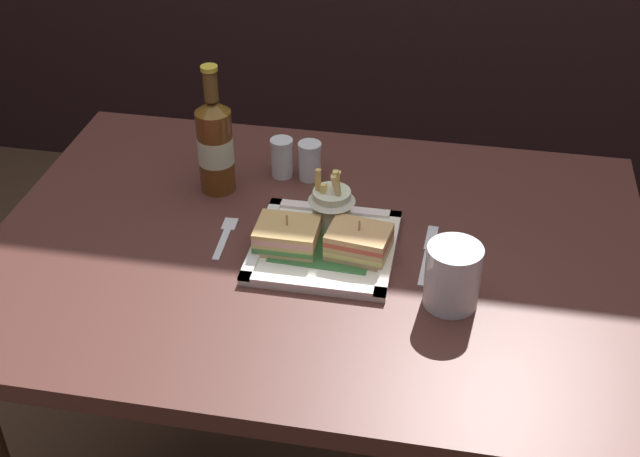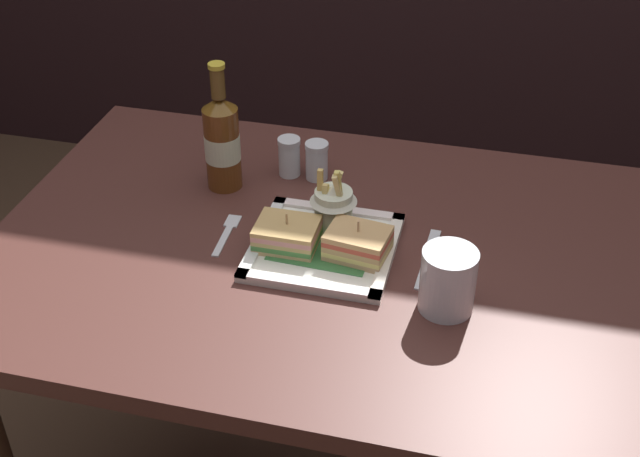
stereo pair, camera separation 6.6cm
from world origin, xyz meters
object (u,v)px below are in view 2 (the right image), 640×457
at_px(fries_cup, 333,202).
at_px(salt_shaker, 289,159).
at_px(fork, 227,232).
at_px(spoon, 452,256).
at_px(pepper_shaker, 317,163).
at_px(water_glass, 447,285).
at_px(knife, 428,256).
at_px(square_plate, 324,247).
at_px(beer_bottle, 222,141).
at_px(sandwich_half_left, 287,234).
at_px(dining_table, 316,298).
at_px(sandwich_half_right, 358,243).

bearing_deg(fries_cup, salt_shaker, 127.14).
height_order(fork, spoon, spoon).
bearing_deg(salt_shaker, pepper_shaker, -0.00).
distance_m(spoon, salt_shaker, 0.39).
relative_size(water_glass, knife, 0.61).
relative_size(square_plate, pepper_shaker, 3.18).
bearing_deg(square_plate, water_glass, -24.15).
distance_m(fries_cup, knife, 0.18).
distance_m(fork, salt_shaker, 0.22).
xyz_separation_m(beer_bottle, pepper_shaker, (0.16, 0.07, -0.06)).
height_order(beer_bottle, water_glass, beer_bottle).
relative_size(knife, spoon, 1.35).
bearing_deg(water_glass, square_plate, 155.85).
bearing_deg(water_glass, sandwich_half_left, 162.92).
bearing_deg(dining_table, beer_bottle, 145.74).
relative_size(beer_bottle, knife, 1.46).
bearing_deg(dining_table, pepper_shaker, 103.89).
xyz_separation_m(sandwich_half_left, fork, (-0.11, 0.02, -0.03)).
relative_size(square_plate, fork, 1.91).
bearing_deg(spoon, dining_table, -175.26).
bearing_deg(dining_table, fork, -179.34).
bearing_deg(sandwich_half_right, salt_shaker, 127.71).
bearing_deg(pepper_shaker, beer_bottle, -157.15).
height_order(square_plate, beer_bottle, beer_bottle).
bearing_deg(square_plate, salt_shaker, 118.64).
relative_size(sandwich_half_left, water_glass, 0.99).
xyz_separation_m(beer_bottle, fork, (0.05, -0.15, -0.09)).
bearing_deg(beer_bottle, fork, -69.67).
height_order(knife, spoon, spoon).
height_order(fries_cup, beer_bottle, beer_bottle).
bearing_deg(sandwich_half_right, fries_cup, 128.96).
bearing_deg(water_glass, spoon, 92.16).
height_order(beer_bottle, spoon, beer_bottle).
xyz_separation_m(square_plate, beer_bottle, (-0.23, 0.16, 0.09)).
xyz_separation_m(fries_cup, pepper_shaker, (-0.07, 0.16, -0.03)).
distance_m(fries_cup, fork, 0.19).
bearing_deg(spoon, knife, -173.40).
relative_size(spoon, salt_shaker, 1.63).
bearing_deg(square_plate, dining_table, 145.38).
bearing_deg(fork, knife, 2.68).
xyz_separation_m(sandwich_half_right, beer_bottle, (-0.29, 0.17, 0.06)).
bearing_deg(sandwich_half_right, dining_table, 163.16).
bearing_deg(fries_cup, sandwich_half_right, -51.04).
xyz_separation_m(fork, knife, (0.35, 0.02, -0.00)).
height_order(knife, salt_shaker, salt_shaker).
xyz_separation_m(dining_table, fries_cup, (0.02, 0.05, 0.18)).
distance_m(sandwich_half_right, beer_bottle, 0.34).
relative_size(beer_bottle, salt_shaker, 3.21).
distance_m(sandwich_half_right, knife, 0.12).
height_order(sandwich_half_left, fork, sandwich_half_left).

